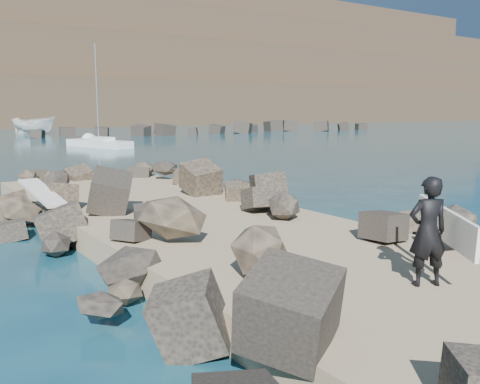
{
  "coord_description": "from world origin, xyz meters",
  "views": [
    {
      "loc": [
        -6.73,
        -10.98,
        3.35
      ],
      "look_at": [
        0.0,
        -1.0,
        1.5
      ],
      "focal_mm": 40.0,
      "sensor_mm": 36.0,
      "label": 1
    }
  ],
  "objects_px": {
    "radome": "(259,5)",
    "surfboard_resting": "(43,197)",
    "boat_imported": "(34,125)",
    "surfer_with_board": "(430,231)"
  },
  "relations": [
    {
      "from": "boat_imported",
      "to": "radome",
      "type": "bearing_deg",
      "value": -10.79
    },
    {
      "from": "surfboard_resting",
      "to": "boat_imported",
      "type": "distance_m",
      "value": 65.69
    },
    {
      "from": "surfboard_resting",
      "to": "boat_imported",
      "type": "xyz_separation_m",
      "value": [
        14.68,
        64.03,
        0.19
      ]
    },
    {
      "from": "boat_imported",
      "to": "radome",
      "type": "xyz_separation_m",
      "value": [
        102.68,
        87.61,
        40.65
      ]
    },
    {
      "from": "surfboard_resting",
      "to": "radome",
      "type": "xyz_separation_m",
      "value": [
        117.36,
        151.63,
        40.84
      ]
    },
    {
      "from": "boat_imported",
      "to": "surfer_with_board",
      "type": "relative_size",
      "value": 3.33
    },
    {
      "from": "surfboard_resting",
      "to": "boat_imported",
      "type": "bearing_deg",
      "value": 70.7
    },
    {
      "from": "surfboard_resting",
      "to": "radome",
      "type": "relative_size",
      "value": 0.13
    },
    {
      "from": "boat_imported",
      "to": "radome",
      "type": "height_order",
      "value": "radome"
    },
    {
      "from": "radome",
      "to": "surfboard_resting",
      "type": "bearing_deg",
      "value": -127.74
    }
  ]
}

